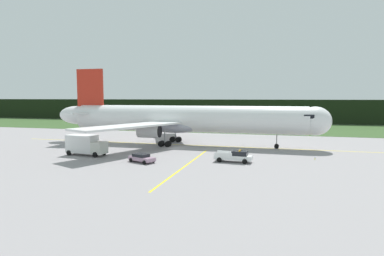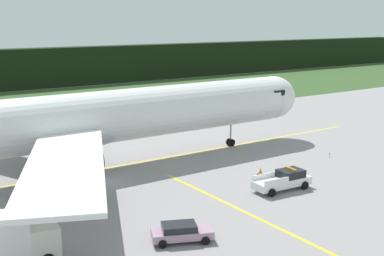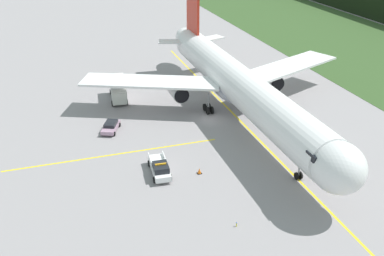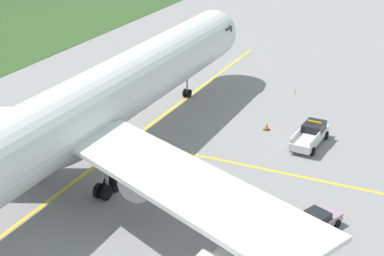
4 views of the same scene
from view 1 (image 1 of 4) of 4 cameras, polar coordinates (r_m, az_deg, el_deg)
ground at (r=64.64m, az=-2.77°, el=-3.49°), size 320.00×320.00×0.00m
grass_verge at (r=110.52m, az=4.82°, el=0.22°), size 320.00×39.86×0.04m
distant_tree_line at (r=133.32m, az=6.64°, el=3.02°), size 288.00×4.97×9.03m
taxiway_centerline_main at (r=68.52m, az=-1.07°, el=-2.97°), size 77.55×0.54×0.01m
taxiway_centerline_spur at (r=48.13m, az=-1.07°, el=-6.57°), size 0.39×28.10×0.01m
airliner at (r=68.12m, az=-1.57°, el=1.53°), size 58.60×45.83×16.24m
ops_pickup_truck at (r=50.92m, az=7.46°, el=-4.91°), size 5.88×2.50×1.94m
catering_truck at (r=59.13m, az=-18.13°, el=-2.78°), size 7.34×3.24×3.65m
staff_car at (r=51.01m, az=-8.78°, el=-5.15°), size 4.69×3.39×1.30m
apron_cone at (r=55.40m, az=9.45°, el=-4.69°), size 0.57×0.57×0.71m
taxiway_edge_light_east at (r=55.77m, az=20.69°, el=-4.98°), size 0.12×0.12×0.51m
taxiway_edge_light_west at (r=67.99m, az=-20.41°, el=-3.19°), size 0.12×0.12×0.40m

